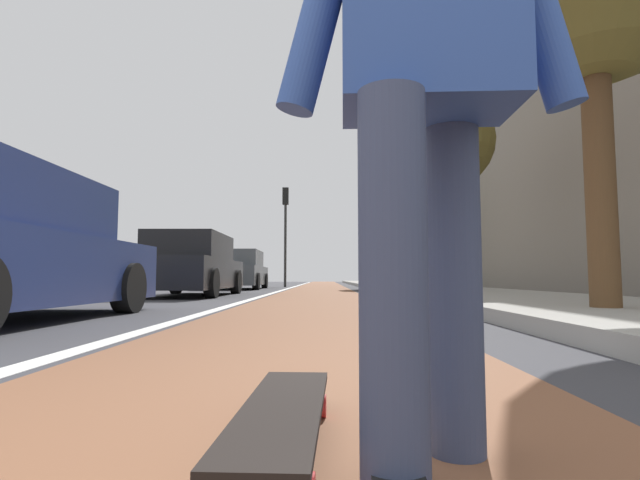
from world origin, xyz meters
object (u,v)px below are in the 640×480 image
(skateboard, at_px, (282,414))
(street_tree_far, at_px, (392,209))
(skater_person, at_px, (426,63))
(street_tree_mid, at_px, (442,142))
(parked_car_far, at_px, (239,271))
(traffic_light, at_px, (285,219))
(parked_car_mid, at_px, (192,266))

(skateboard, bearing_deg, street_tree_far, -8.94)
(street_tree_far, bearing_deg, skateboard, 171.06)
(skater_person, bearing_deg, street_tree_mid, -14.24)
(parked_car_far, relative_size, street_tree_mid, 0.93)
(street_tree_far, bearing_deg, traffic_light, 59.54)
(parked_car_mid, xyz_separation_m, traffic_light, (10.80, -1.36, 2.50))
(skater_person, height_order, parked_car_far, skater_person)
(street_tree_mid, bearing_deg, parked_car_far, 40.38)
(skater_person, xyz_separation_m, parked_car_mid, (10.41, 3.48, -0.23))
(street_tree_mid, bearing_deg, parked_car_mid, 85.98)
(skater_person, distance_m, traffic_light, 21.44)
(skateboard, relative_size, street_tree_mid, 0.17)
(skater_person, relative_size, traffic_light, 0.35)
(skater_person, height_order, street_tree_mid, street_tree_mid)
(parked_car_mid, bearing_deg, street_tree_far, -36.71)
(traffic_light, height_order, street_tree_far, street_tree_far)
(skater_person, height_order, parked_car_mid, skater_person)
(skater_person, bearing_deg, skateboard, 66.69)
(skateboard, bearing_deg, traffic_light, 4.82)
(parked_car_far, bearing_deg, skater_person, -168.32)
(skateboard, xyz_separation_m, skater_person, (-0.15, -0.35, 0.84))
(parked_car_mid, height_order, parked_car_far, parked_car_mid)
(skater_person, relative_size, street_tree_far, 0.35)
(parked_car_mid, height_order, street_tree_mid, street_tree_mid)
(skater_person, relative_size, parked_car_mid, 0.36)
(street_tree_mid, bearing_deg, skater_person, 165.76)
(parked_car_far, relative_size, street_tree_far, 0.96)
(traffic_light, bearing_deg, parked_car_far, 160.79)
(parked_car_mid, distance_m, traffic_light, 11.17)
(parked_car_far, xyz_separation_m, street_tree_mid, (-7.14, -6.08, 2.94))
(skateboard, xyz_separation_m, street_tree_mid, (9.84, -2.88, 3.55))
(skateboard, relative_size, traffic_light, 0.18)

